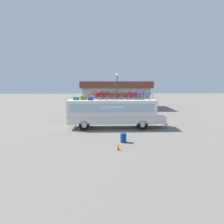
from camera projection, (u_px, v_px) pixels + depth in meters
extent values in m
plane|color=slate|center=(112.00, 128.00, 22.44)|extent=(120.00, 120.00, 0.00)
cube|color=silver|center=(112.00, 111.00, 22.16)|extent=(9.42, 2.31, 2.48)
cube|color=silver|center=(159.00, 119.00, 22.48)|extent=(1.04, 2.12, 0.72)
cube|color=#99B7C6|center=(112.00, 108.00, 20.93)|extent=(8.67, 0.04, 0.81)
cube|color=#99B7C6|center=(111.00, 106.00, 23.24)|extent=(8.67, 0.04, 0.81)
cube|color=silver|center=(112.00, 118.00, 21.08)|extent=(9.04, 0.03, 0.12)
cube|color=silver|center=(111.00, 114.00, 23.39)|extent=(9.04, 0.03, 0.12)
cube|color=silver|center=(164.00, 123.00, 22.57)|extent=(0.16, 2.19, 0.24)
cylinder|color=black|center=(142.00, 125.00, 21.47)|extent=(1.09, 0.28, 1.09)
cylinder|color=silver|center=(142.00, 125.00, 21.47)|extent=(0.49, 0.30, 0.49)
cylinder|color=black|center=(139.00, 121.00, 23.48)|extent=(1.09, 0.28, 1.09)
cylinder|color=silver|center=(139.00, 121.00, 23.48)|extent=(0.49, 0.30, 0.49)
cylinder|color=black|center=(84.00, 125.00, 21.25)|extent=(1.09, 0.28, 1.09)
cylinder|color=silver|center=(84.00, 125.00, 21.25)|extent=(0.49, 0.30, 0.49)
cylinder|color=black|center=(86.00, 121.00, 23.25)|extent=(1.09, 0.28, 1.09)
cylinder|color=silver|center=(86.00, 121.00, 23.25)|extent=(0.49, 0.30, 0.49)
cube|color=#1E7F66|center=(76.00, 98.00, 21.93)|extent=(0.64, 0.37, 0.33)
cube|color=olive|center=(84.00, 98.00, 22.14)|extent=(0.66, 0.32, 0.43)
cube|color=#193899|center=(90.00, 98.00, 21.74)|extent=(0.50, 0.55, 0.36)
torus|color=black|center=(92.00, 96.00, 22.18)|extent=(0.70, 0.04, 0.70)
torus|color=black|center=(101.00, 96.00, 22.22)|extent=(0.70, 0.04, 0.70)
cylinder|color=red|center=(95.00, 94.00, 22.15)|extent=(0.19, 0.04, 0.50)
cylinder|color=red|center=(98.00, 94.00, 22.16)|extent=(0.46, 0.04, 0.48)
cylinder|color=red|center=(97.00, 92.00, 22.12)|extent=(0.60, 0.04, 0.07)
cylinder|color=red|center=(94.00, 96.00, 22.19)|extent=(0.38, 0.03, 0.05)
cylinder|color=red|center=(93.00, 94.00, 22.15)|extent=(0.25, 0.03, 0.52)
cylinder|color=red|center=(100.00, 94.00, 22.18)|extent=(0.21, 0.03, 0.49)
cylinder|color=silver|center=(100.00, 92.00, 22.13)|extent=(0.03, 0.44, 0.03)
ellipsoid|color=black|center=(94.00, 91.00, 22.10)|extent=(0.20, 0.08, 0.06)
torus|color=black|center=(100.00, 97.00, 21.56)|extent=(0.74, 0.04, 0.74)
torus|color=black|center=(109.00, 97.00, 21.59)|extent=(0.74, 0.04, 0.74)
cylinder|color=black|center=(102.00, 94.00, 21.53)|extent=(0.19, 0.04, 0.53)
cylinder|color=black|center=(105.00, 94.00, 21.54)|extent=(0.45, 0.04, 0.51)
cylinder|color=black|center=(104.00, 92.00, 21.50)|extent=(0.58, 0.04, 0.07)
cylinder|color=black|center=(101.00, 97.00, 21.56)|extent=(0.37, 0.03, 0.05)
cylinder|color=black|center=(101.00, 94.00, 21.52)|extent=(0.24, 0.03, 0.55)
cylinder|color=black|center=(108.00, 94.00, 21.55)|extent=(0.21, 0.03, 0.52)
cylinder|color=silver|center=(107.00, 91.00, 21.50)|extent=(0.03, 0.44, 0.03)
ellipsoid|color=black|center=(102.00, 91.00, 21.48)|extent=(0.20, 0.08, 0.06)
torus|color=black|center=(106.00, 97.00, 21.76)|extent=(0.70, 0.04, 0.70)
torus|color=black|center=(115.00, 97.00, 21.80)|extent=(0.70, 0.04, 0.70)
cylinder|color=#197FDB|center=(108.00, 94.00, 21.73)|extent=(0.20, 0.04, 0.50)
cylinder|color=#197FDB|center=(111.00, 94.00, 21.75)|extent=(0.47, 0.04, 0.48)
cylinder|color=#197FDB|center=(111.00, 92.00, 21.71)|extent=(0.61, 0.04, 0.07)
cylinder|color=#197FDB|center=(107.00, 97.00, 21.77)|extent=(0.39, 0.03, 0.05)
cylinder|color=#197FDB|center=(107.00, 94.00, 21.73)|extent=(0.25, 0.03, 0.52)
cylinder|color=#197FDB|center=(114.00, 95.00, 21.76)|extent=(0.21, 0.03, 0.49)
cylinder|color=silver|center=(113.00, 92.00, 21.71)|extent=(0.03, 0.44, 0.03)
ellipsoid|color=black|center=(108.00, 92.00, 21.69)|extent=(0.20, 0.08, 0.06)
torus|color=black|center=(113.00, 96.00, 22.27)|extent=(0.71, 0.04, 0.71)
torus|color=black|center=(122.00, 96.00, 22.31)|extent=(0.71, 0.04, 0.71)
cylinder|color=green|center=(116.00, 94.00, 22.24)|extent=(0.21, 0.04, 0.51)
cylinder|color=green|center=(118.00, 94.00, 22.25)|extent=(0.50, 0.04, 0.49)
cylinder|color=green|center=(118.00, 92.00, 22.21)|extent=(0.65, 0.04, 0.07)
cylinder|color=green|center=(114.00, 96.00, 22.28)|extent=(0.41, 0.03, 0.05)
cylinder|color=green|center=(114.00, 94.00, 22.23)|extent=(0.26, 0.03, 0.53)
cylinder|color=green|center=(122.00, 94.00, 22.27)|extent=(0.22, 0.03, 0.49)
cylinder|color=silver|center=(121.00, 92.00, 22.22)|extent=(0.03, 0.44, 0.03)
ellipsoid|color=black|center=(115.00, 91.00, 22.19)|extent=(0.20, 0.08, 0.06)
torus|color=black|center=(120.00, 97.00, 22.05)|extent=(0.69, 0.04, 0.69)
torus|color=black|center=(129.00, 97.00, 22.08)|extent=(0.69, 0.04, 0.69)
cylinder|color=green|center=(123.00, 94.00, 22.02)|extent=(0.20, 0.04, 0.49)
cylinder|color=green|center=(125.00, 94.00, 22.03)|extent=(0.48, 0.04, 0.48)
cylinder|color=green|center=(125.00, 92.00, 21.99)|extent=(0.63, 0.04, 0.07)
cylinder|color=green|center=(121.00, 97.00, 22.05)|extent=(0.40, 0.03, 0.05)
cylinder|color=green|center=(121.00, 94.00, 22.01)|extent=(0.25, 0.03, 0.51)
cylinder|color=green|center=(128.00, 94.00, 22.05)|extent=(0.22, 0.03, 0.48)
cylinder|color=silver|center=(128.00, 92.00, 22.00)|extent=(0.03, 0.44, 0.03)
ellipsoid|color=black|center=(122.00, 92.00, 21.97)|extent=(0.20, 0.08, 0.06)
torus|color=black|center=(128.00, 97.00, 21.94)|extent=(0.71, 0.04, 0.71)
torus|color=black|center=(137.00, 97.00, 21.97)|extent=(0.71, 0.04, 0.71)
cylinder|color=purple|center=(130.00, 94.00, 21.91)|extent=(0.19, 0.04, 0.51)
cylinder|color=purple|center=(133.00, 94.00, 21.92)|extent=(0.46, 0.04, 0.49)
cylinder|color=purple|center=(132.00, 92.00, 21.88)|extent=(0.60, 0.04, 0.07)
cylinder|color=purple|center=(129.00, 97.00, 21.94)|extent=(0.38, 0.03, 0.05)
cylinder|color=purple|center=(129.00, 94.00, 21.90)|extent=(0.24, 0.03, 0.53)
cylinder|color=purple|center=(136.00, 94.00, 21.93)|extent=(0.21, 0.03, 0.49)
cylinder|color=silver|center=(135.00, 92.00, 21.89)|extent=(0.03, 0.44, 0.03)
ellipsoid|color=black|center=(130.00, 91.00, 21.86)|extent=(0.20, 0.08, 0.06)
torus|color=black|center=(134.00, 96.00, 22.14)|extent=(0.71, 0.04, 0.71)
torus|color=black|center=(143.00, 96.00, 22.17)|extent=(0.71, 0.04, 0.71)
cylinder|color=purple|center=(137.00, 94.00, 22.11)|extent=(0.20, 0.04, 0.51)
cylinder|color=purple|center=(140.00, 94.00, 22.12)|extent=(0.48, 0.04, 0.49)
cylinder|color=purple|center=(139.00, 92.00, 22.08)|extent=(0.62, 0.04, 0.07)
cylinder|color=purple|center=(136.00, 96.00, 22.14)|extent=(0.39, 0.03, 0.05)
cylinder|color=purple|center=(135.00, 94.00, 22.10)|extent=(0.25, 0.03, 0.53)
cylinder|color=purple|center=(142.00, 94.00, 22.13)|extent=(0.22, 0.03, 0.50)
cylinder|color=silver|center=(142.00, 92.00, 22.08)|extent=(0.03, 0.44, 0.03)
ellipsoid|color=black|center=(136.00, 91.00, 22.06)|extent=(0.20, 0.08, 0.06)
torus|color=black|center=(141.00, 97.00, 22.01)|extent=(0.71, 0.04, 0.71)
torus|color=black|center=(150.00, 97.00, 22.04)|extent=(0.71, 0.04, 0.71)
cylinder|color=#197FDB|center=(143.00, 94.00, 21.98)|extent=(0.20, 0.04, 0.51)
cylinder|color=#197FDB|center=(146.00, 94.00, 21.99)|extent=(0.48, 0.04, 0.49)
cylinder|color=#197FDB|center=(146.00, 92.00, 21.95)|extent=(0.62, 0.04, 0.07)
cylinder|color=#197FDB|center=(142.00, 96.00, 22.01)|extent=(0.39, 0.03, 0.05)
cylinder|color=#197FDB|center=(142.00, 94.00, 21.97)|extent=(0.25, 0.03, 0.53)
cylinder|color=#197FDB|center=(149.00, 94.00, 22.00)|extent=(0.22, 0.03, 0.49)
cylinder|color=silver|center=(148.00, 92.00, 21.96)|extent=(0.03, 0.44, 0.03)
ellipsoid|color=black|center=(143.00, 91.00, 21.93)|extent=(0.20, 0.08, 0.06)
cube|color=#9E9E99|center=(116.00, 98.00, 38.49)|extent=(11.71, 7.00, 3.84)
cube|color=brown|center=(116.00, 84.00, 38.11)|extent=(12.65, 7.56, 1.19)
cube|color=red|center=(117.00, 95.00, 34.81)|extent=(7.03, 0.16, 0.70)
cylinder|color=navy|center=(123.00, 138.00, 17.13)|extent=(0.50, 0.50, 0.78)
cone|color=orange|center=(118.00, 147.00, 15.27)|extent=(0.31, 0.31, 0.46)
cylinder|color=#38383D|center=(117.00, 96.00, 28.91)|extent=(0.14, 0.14, 5.86)
sphere|color=#F2EDCC|center=(117.00, 75.00, 28.44)|extent=(0.36, 0.36, 0.36)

